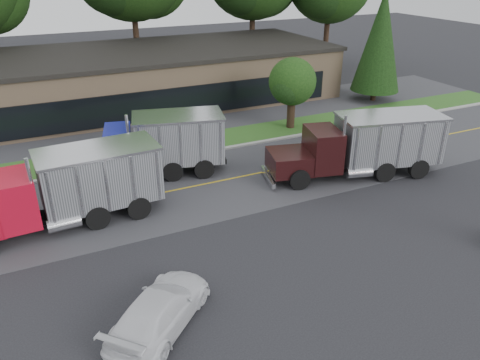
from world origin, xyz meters
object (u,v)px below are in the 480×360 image
object	(u,v)px
dump_truck_maroon	(366,144)
rally_car	(160,310)
dump_truck_blue	(158,143)
dump_truck_red	(73,186)

from	to	relation	value
dump_truck_maroon	rally_car	world-z (taller)	dump_truck_maroon
dump_truck_maroon	rally_car	distance (m)	15.42
dump_truck_maroon	rally_car	xyz separation A→B (m)	(-13.81, -6.77, -1.13)
dump_truck_blue	dump_truck_maroon	size ratio (longest dim) A/B	0.87
dump_truck_blue	rally_car	distance (m)	12.33
dump_truck_maroon	dump_truck_red	bearing A→B (deg)	8.29
rally_car	dump_truck_blue	bearing A→B (deg)	-60.06
dump_truck_red	dump_truck_blue	size ratio (longest dim) A/B	1.08
dump_truck_red	dump_truck_maroon	size ratio (longest dim) A/B	0.94
dump_truck_red	dump_truck_blue	bearing A→B (deg)	-148.21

